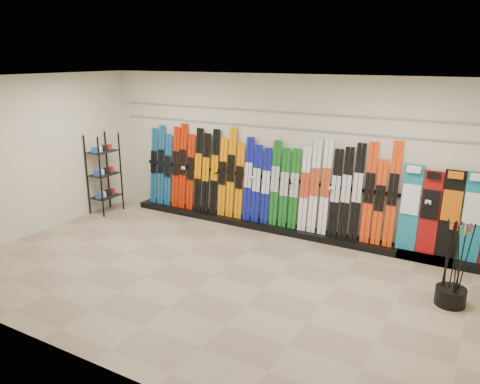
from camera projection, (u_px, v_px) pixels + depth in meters
The scene contains 12 objects.
floor at pixel (213, 275), 7.33m from camera, with size 8.00×8.00×0.00m, color gray.
back_wall at pixel (282, 154), 9.00m from camera, with size 8.00×8.00×0.00m, color beige.
left_wall at pixel (33, 156), 8.80m from camera, with size 5.00×5.00×0.00m, color beige.
ceiling at pixel (210, 79), 6.49m from camera, with size 8.00×8.00×0.00m, color silver.
ski_rack_base at pixel (286, 229), 9.11m from camera, with size 8.00×0.40×0.12m, color black.
skis at pixel (257, 180), 9.23m from camera, with size 5.37×0.23×1.83m.
snowboards at pixel (450, 214), 7.60m from camera, with size 1.59×0.23×1.46m.
accessory_rack at pixel (104, 174), 10.11m from camera, with size 0.40×0.60×1.73m, color black.
pole_bin at pixel (450, 296), 6.44m from camera, with size 0.41×0.41×0.25m, color black.
ski_poles at pixel (455, 264), 6.31m from camera, with size 0.35×0.25×1.18m.
slatwall_rail_0 at pixel (282, 128), 8.84m from camera, with size 7.60×0.02×0.03m, color gray.
slatwall_rail_1 at pixel (283, 112), 8.76m from camera, with size 7.60×0.02×0.03m, color gray.
Camera 1 is at (3.65, -5.60, 3.31)m, focal length 35.00 mm.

